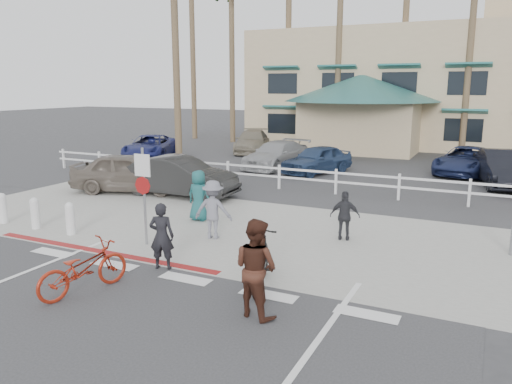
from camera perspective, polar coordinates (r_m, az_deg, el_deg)
The scene contains 34 objects.
ground at distance 10.76m, azimuth -9.86°, elevation -10.88°, with size 140.00×140.00×0.00m, color #333335.
bike_path at distance 9.37m, azimuth -17.21°, elevation -14.86°, with size 12.00×16.00×0.01m, color #333335.
sidewalk_plaza at distance 14.42m, azimuth 0.58°, elevation -4.68°, with size 22.00×7.00×0.01m, color gray.
cross_street at distance 18.00m, azimuth 6.01°, elevation -1.35°, with size 40.00×5.00×0.01m, color #333335.
parking_lot at distance 26.98m, azimuth 12.90°, elevation 2.90°, with size 50.00×16.00×0.01m, color #333335.
curb_red at distance 13.44m, azimuth -17.39°, elevation -6.50°, with size 7.00×0.25×0.02m, color maroon.
rail_fence at distance 19.61m, azimuth 9.41°, elevation 1.14°, with size 29.40×0.16×1.00m, color silver, non-canonical shape.
building at distance 39.22m, azimuth 20.68°, elevation 13.49°, with size 28.00×16.00×11.30m, color #C6AF88, non-canonical shape.
sign_post at distance 13.35m, azimuth -12.66°, elevation 0.05°, with size 0.50×0.10×2.90m, color gray, non-canonical shape.
bollard_0 at distance 15.08m, azimuth -20.45°, elevation -2.86°, with size 0.26×0.26×0.95m, color silver, non-canonical shape.
bollard_1 at distance 16.10m, azimuth -23.92°, elevation -2.23°, with size 0.26×0.26×0.95m, color silver, non-canonical shape.
bollard_2 at distance 17.18m, azimuth -26.96°, elevation -1.66°, with size 0.26×0.26×0.95m, color silver, non-canonical shape.
palm_0 at distance 40.56m, azimuth -7.27°, elevation 16.70°, with size 4.00×4.00×15.00m, color #153614, non-canonical shape.
palm_1 at distance 37.60m, azimuth -2.77°, elevation 15.62°, with size 4.00×4.00×13.00m, color #153614, non-canonical shape.
palm_2 at distance 36.92m, azimuth 3.73°, elevation 18.01°, with size 4.00×4.00×16.00m, color #153614, non-canonical shape.
palm_3 at distance 34.56m, azimuth 9.48°, elevation 16.62°, with size 4.00×4.00×14.00m, color #153614, non-canonical shape.
palm_4 at distance 34.66m, azimuth 16.65°, elevation 17.11°, with size 4.00×4.00×15.00m, color #153614, non-canonical shape.
palm_5 at distance 33.14m, azimuth 23.32°, elevation 15.17°, with size 4.00×4.00×13.00m, color #153614, non-canonical shape.
palm_10 at distance 28.00m, azimuth -9.17°, elevation 15.68°, with size 4.00×4.00×12.00m, color #153614, non-canonical shape.
bike_red at distance 10.84m, azimuth -19.15°, elevation -8.24°, with size 0.70×2.00×1.05m, color maroon.
rider_red at distance 11.66m, azimuth -10.73°, elevation -4.98°, with size 0.57×0.38×1.57m, color black.
bike_black at distance 10.52m, azimuth 0.52°, elevation -7.76°, with size 0.56×1.97×1.18m, color black.
rider_black at distance 9.16m, azimuth -0.02°, elevation -8.66°, with size 0.90×0.70×1.84m, color #3F2016.
pedestrian_a at distance 13.78m, azimuth -4.93°, elevation -2.03°, with size 1.05×0.61×1.63m, color slate.
pedestrian_child at distance 13.79m, azimuth 10.13°, elevation -2.71°, with size 0.81×0.34×1.38m, color #2A2B2F.
pedestrian_b at distance 15.65m, azimuth -6.56°, elevation -0.41°, with size 0.78×0.51×1.60m, color #1A5457.
car_white_sedan at distance 19.35m, azimuth -8.79°, elevation 1.79°, with size 1.60×4.58×1.51m, color black.
car_red_compact at distance 20.43m, azimuth -14.18°, elevation 2.18°, with size 1.85×4.59×1.56m, color #655B51.
lot_car_0 at distance 29.70m, azimuth -12.03°, elevation 5.07°, with size 2.26×4.89×1.36m, color navy.
lot_car_1 at distance 25.65m, azimuth 2.32°, elevation 4.25°, with size 1.90×4.68×1.36m, color #949598.
lot_car_2 at distance 24.21m, azimuth 6.97°, elevation 3.71°, with size 1.61×3.99×1.36m, color navy.
lot_car_3 at distance 23.31m, azimuth 26.44°, elevation 2.41°, with size 1.61×4.61×1.52m, color black.
lot_car_4 at distance 31.74m, azimuth -0.43°, elevation 5.79°, with size 1.93×4.76×1.38m, color gray.
lot_car_5 at distance 25.84m, azimuth 22.85°, elevation 3.32°, with size 2.18×4.72×1.31m, color #1B254D.
Camera 1 is at (5.87, -8.00, 4.16)m, focal length 35.00 mm.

